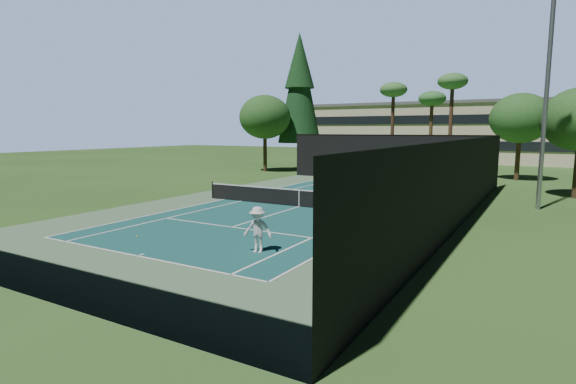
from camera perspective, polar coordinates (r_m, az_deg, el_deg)
name	(u,v)px	position (r m, az deg, el deg)	size (l,w,h in m)	color
ground	(299,207)	(26.02, 1.40, -1.90)	(160.00, 160.00, 0.00)	#2D5620
apron_slab	(299,207)	(26.02, 1.40, -1.89)	(18.00, 32.00, 0.01)	#567C57
court_surface	(299,207)	(26.02, 1.40, -1.87)	(10.97, 23.77, 0.01)	#1A5453
court_lines	(299,207)	(26.01, 1.40, -1.86)	(11.07, 23.87, 0.01)	white
tennis_net	(299,197)	(25.93, 1.41, -0.69)	(12.90, 0.10, 1.10)	black
fence	(300,172)	(25.81, 1.49, 2.52)	(18.04, 32.05, 4.03)	black
player	(258,230)	(16.32, -3.86, -4.79)	(1.09, 0.63, 1.69)	silver
tennis_ball_a	(137,236)	(19.75, -18.62, -5.36)	(0.08, 0.08, 0.08)	#CDF337
tennis_ball_b	(287,194)	(30.99, -0.13, -0.25)	(0.07, 0.07, 0.07)	#B0CC2E
tennis_ball_c	(308,200)	(28.37, 2.61, -1.01)	(0.08, 0.08, 0.08)	yellow
tennis_ball_d	(244,194)	(30.95, -5.55, -0.31)	(0.06, 0.06, 0.06)	#DBF036
park_bench	(341,172)	(41.74, 6.74, 2.50)	(1.50, 0.45, 1.02)	beige
trash_bin	(368,175)	(40.50, 10.17, 2.17)	(0.56, 0.56, 0.95)	black
pine_tree	(300,83)	(50.96, 1.47, 13.66)	(4.80, 4.80, 15.00)	#4A3720
palm_a	(393,93)	(48.79, 13.24, 12.11)	(2.80, 2.80, 9.32)	#452B1D
palm_b	(432,101)	(49.77, 17.82, 10.90)	(2.80, 2.80, 8.42)	#4E3721
palm_c	(452,86)	(46.44, 20.16, 12.58)	(2.80, 2.80, 9.77)	#4D2F21
decid_tree_a	(520,118)	(44.57, 27.42, 8.30)	(5.12, 5.12, 7.62)	#4C3420
decid_tree_c	(265,117)	(48.30, -2.96, 9.47)	(5.44, 5.44, 8.09)	#48341F
campus_building	(452,131)	(69.58, 20.06, 7.23)	(40.50, 12.50, 8.30)	beige
light_pole	(547,92)	(28.58, 30.00, 10.94)	(0.90, 0.25, 12.22)	#97999F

